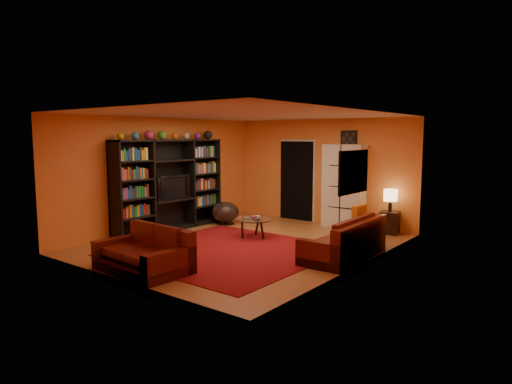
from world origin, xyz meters
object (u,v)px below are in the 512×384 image
Objects in this scene: sofa at (348,242)px; coffee_table at (254,221)px; loveseat at (147,253)px; table_lamp at (390,196)px; entertainment_unit at (170,185)px; storage_cabinet at (344,186)px; bowl_chair at (225,212)px; tv at (171,187)px; side_table at (390,223)px.

coffee_table is at bearing 172.07° from sofa.
loveseat is 3.24× the size of table_lamp.
entertainment_unit is 1.51× the size of storage_cabinet.
coffee_table is (-0.09, 2.93, 0.08)m from loveseat.
loveseat is 5.33m from storage_cabinet.
coffee_table is 0.41× the size of storage_cabinet.
sofa is at bearing -15.25° from bowl_chair.
entertainment_unit is 5.01m from table_lamp.
storage_cabinet is 2.98m from bowl_chair.
tv is 1.21× the size of coffee_table.
side_table is (4.20, 2.73, -0.80)m from entertainment_unit.
side_table is (1.17, -0.07, -0.74)m from storage_cabinet.
storage_cabinet is at bearing 116.72° from sofa.
storage_cabinet is (3.03, 2.80, -0.06)m from entertainment_unit.
loveseat is (2.16, -2.42, -0.77)m from entertainment_unit.
entertainment_unit reaches higher than side_table.
storage_cabinet is 1.18m from table_lamp.
bowl_chair is at bearing -158.85° from side_table.
loveseat is at bearing -131.77° from sofa.
side_table is at bearing -18.04° from loveseat.
entertainment_unit is 6.01× the size of table_lamp.
table_lamp is at bearing 93.01° from sofa.
tv is at bearing -110.29° from bowl_chair.
table_lamp is (2.03, 5.15, 0.57)m from loveseat.
tv is 0.49× the size of sofa.
loveseat is 0.81× the size of storage_cabinet.
tv is at bearing -146.51° from table_lamp.
entertainment_unit is at bearing -146.94° from side_table.
tv is 1.44× the size of bowl_chair.
side_table is 0.60m from table_lamp.
coffee_table is 2.56m from storage_cabinet.
table_lamp is (0.00, 0.00, 0.60)m from side_table.
tv is at bearing -138.57° from storage_cabinet.
table_lamp is (-0.21, 2.47, 0.57)m from sofa.
sofa is at bearing -6.11° from coffee_table.
coffee_table is at bearing -114.59° from storage_cabinet.
storage_cabinet is at bearing -46.64° from tv.
entertainment_unit is at bearing -166.10° from coffee_table.
coffee_table is (2.02, 0.53, -0.64)m from tv.
sofa is 4.01m from bowl_chair.
sofa is 2.54m from table_lamp.
loveseat is 3.23× the size of side_table.
entertainment_unit is 1.86× the size of loveseat.
bowl_chair is at bearing 152.30° from coffee_table.
coffee_table is at bearing 13.90° from entertainment_unit.
sofa is 2.97m from storage_cabinet.
storage_cabinet is (-1.38, 2.54, 0.70)m from sofa.
storage_cabinet reaches higher than side_table.
bowl_chair is at bearing -20.29° from tv.
coffee_table is at bearing -27.70° from bowl_chair.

